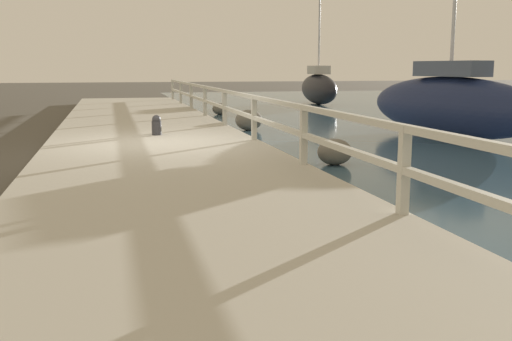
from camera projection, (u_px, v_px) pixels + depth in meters
ground_plane at (155, 156)px, 11.90m from camera, size 120.00×120.00×0.00m
dock_walkway at (155, 149)px, 11.87m from camera, size 4.24×36.00×0.26m
railing at (254, 109)px, 12.22m from camera, size 0.10×32.50×0.92m
boulder_mid_strip at (249, 120)px, 16.65m from camera, size 0.77×0.69×0.58m
boulder_downstream at (220, 109)px, 22.19m from camera, size 0.56×0.51×0.42m
boulder_water_edge at (335, 152)px, 10.76m from camera, size 0.63×0.57×0.47m
mooring_bollard at (157, 125)px, 13.19m from camera, size 0.21×0.21×0.44m
sailboat_navy at (449, 104)px, 14.87m from camera, size 2.03×6.02×6.14m
sailboat_black at (318, 88)px, 28.35m from camera, size 1.55×5.55×5.69m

